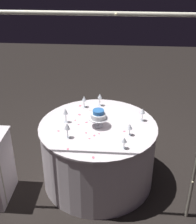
% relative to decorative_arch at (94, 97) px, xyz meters
% --- Properties ---
extents(ground_plane, '(12.00, 12.00, 0.00)m').
position_rel_decorative_arch_xyz_m(ground_plane, '(0.00, -0.54, -1.41)').
color(ground_plane, black).
extents(decorative_arch, '(2.08, 0.06, 2.15)m').
position_rel_decorative_arch_xyz_m(decorative_arch, '(0.00, 0.00, 0.00)').
color(decorative_arch, '#B7B29E').
rests_on(decorative_arch, ground).
extents(main_table, '(1.37, 1.37, 0.79)m').
position_rel_decorative_arch_xyz_m(main_table, '(0.00, -0.54, -1.02)').
color(main_table, white).
rests_on(main_table, ground).
extents(tiered_cake, '(0.22, 0.22, 0.21)m').
position_rel_decorative_arch_xyz_m(tiered_cake, '(-0.00, -0.52, -0.48)').
color(tiered_cake, silver).
rests_on(tiered_cake, main_table).
extents(wine_glass_0, '(0.06, 0.06, 0.14)m').
position_rel_decorative_arch_xyz_m(wine_glass_0, '(-0.35, -0.36, -0.52)').
color(wine_glass_0, silver).
rests_on(wine_glass_0, main_table).
extents(wine_glass_1, '(0.06, 0.06, 0.18)m').
position_rel_decorative_arch_xyz_m(wine_glass_1, '(0.31, -0.26, -0.48)').
color(wine_glass_1, silver).
rests_on(wine_glass_1, main_table).
extents(wine_glass_2, '(0.06, 0.06, 0.16)m').
position_rel_decorative_arch_xyz_m(wine_glass_2, '(0.21, -0.98, -0.51)').
color(wine_glass_2, silver).
rests_on(wine_glass_2, main_table).
extents(wine_glass_3, '(0.06, 0.06, 0.13)m').
position_rel_decorative_arch_xyz_m(wine_glass_3, '(-0.29, -0.10, -0.52)').
color(wine_glass_3, silver).
rests_on(wine_glass_3, main_table).
extents(wine_glass_4, '(0.06, 0.06, 0.17)m').
position_rel_decorative_arch_xyz_m(wine_glass_4, '(0.02, -1.04, -0.50)').
color(wine_glass_4, silver).
rests_on(wine_glass_4, main_table).
extents(wine_glass_5, '(0.06, 0.06, 0.18)m').
position_rel_decorative_arch_xyz_m(wine_glass_5, '(0.38, -0.58, -0.49)').
color(wine_glass_5, silver).
rests_on(wine_glass_5, main_table).
extents(wine_glass_6, '(0.06, 0.06, 0.16)m').
position_rel_decorative_arch_xyz_m(wine_glass_6, '(-0.51, -0.68, -0.50)').
color(wine_glass_6, silver).
rests_on(wine_glass_6, main_table).
extents(cake_knife, '(0.25, 0.20, 0.01)m').
position_rel_decorative_arch_xyz_m(cake_knife, '(0.03, -0.83, -0.62)').
color(cake_knife, silver).
rests_on(cake_knife, main_table).
extents(rose_petal_0, '(0.03, 0.03, 0.00)m').
position_rel_decorative_arch_xyz_m(rose_petal_0, '(0.27, -0.05, -0.62)').
color(rose_petal_0, '#EA6B84').
rests_on(rose_petal_0, main_table).
extents(rose_petal_1, '(0.04, 0.03, 0.00)m').
position_rel_decorative_arch_xyz_m(rose_petal_1, '(0.43, -0.38, -0.62)').
color(rose_petal_1, '#EA6B84').
rests_on(rose_petal_1, main_table).
extents(rose_petal_2, '(0.05, 0.05, 0.00)m').
position_rel_decorative_arch_xyz_m(rose_petal_2, '(0.27, -1.01, -0.62)').
color(rose_petal_2, '#EA6B84').
rests_on(rose_petal_2, main_table).
extents(rose_petal_3, '(0.03, 0.03, 0.00)m').
position_rel_decorative_arch_xyz_m(rose_petal_3, '(0.07, -0.25, -0.62)').
color(rose_petal_3, '#EA6B84').
rests_on(rose_petal_3, main_table).
extents(rose_petal_4, '(0.03, 0.03, 0.00)m').
position_rel_decorative_arch_xyz_m(rose_petal_4, '(0.28, -0.63, -0.62)').
color(rose_petal_4, '#EA6B84').
rests_on(rose_petal_4, main_table).
extents(rose_petal_5, '(0.03, 0.03, 0.00)m').
position_rel_decorative_arch_xyz_m(rose_petal_5, '(0.23, -0.53, -0.62)').
color(rose_petal_5, '#EA6B84').
rests_on(rose_petal_5, main_table).
extents(rose_petal_6, '(0.04, 0.04, 0.00)m').
position_rel_decorative_arch_xyz_m(rose_petal_6, '(0.00, 0.08, -0.62)').
color(rose_petal_6, '#EA6B84').
rests_on(rose_petal_6, main_table).
extents(rose_petal_7, '(0.04, 0.04, 0.00)m').
position_rel_decorative_arch_xyz_m(rose_petal_7, '(0.14, -0.59, -0.62)').
color(rose_petal_7, '#EA6B84').
rests_on(rose_petal_7, main_table).
extents(rose_petal_8, '(0.04, 0.03, 0.00)m').
position_rel_decorative_arch_xyz_m(rose_petal_8, '(0.07, -0.72, -0.62)').
color(rose_petal_8, '#EA6B84').
rests_on(rose_petal_8, main_table).
extents(rose_petal_9, '(0.03, 0.04, 0.00)m').
position_rel_decorative_arch_xyz_m(rose_petal_9, '(0.12, -0.36, -0.62)').
color(rose_petal_9, '#EA6B84').
rests_on(rose_petal_9, main_table).
extents(rose_petal_10, '(0.05, 0.04, 0.00)m').
position_rel_decorative_arch_xyz_m(rose_petal_10, '(0.25, -0.77, -0.62)').
color(rose_petal_10, '#EA6B84').
rests_on(rose_petal_10, main_table).
extents(rose_petal_11, '(0.04, 0.03, 0.00)m').
position_rel_decorative_arch_xyz_m(rose_petal_11, '(-0.02, -0.36, -0.62)').
color(rose_petal_11, '#EA6B84').
rests_on(rose_petal_11, main_table).
extents(rose_petal_12, '(0.03, 0.04, 0.00)m').
position_rel_decorative_arch_xyz_m(rose_petal_12, '(0.03, -0.32, -0.62)').
color(rose_petal_12, '#EA6B84').
rests_on(rose_petal_12, main_table).
extents(rose_petal_13, '(0.04, 0.04, 0.00)m').
position_rel_decorative_arch_xyz_m(rose_petal_13, '(-0.30, -0.43, -0.62)').
color(rose_petal_13, '#EA6B84').
rests_on(rose_petal_13, main_table).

